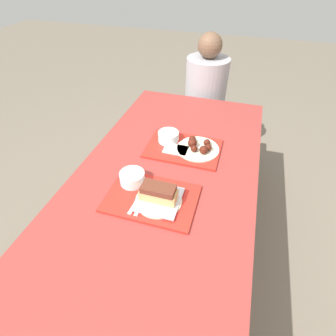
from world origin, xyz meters
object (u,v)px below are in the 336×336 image
object	(u,v)px
tray_near	(152,198)
tray_far	(183,148)
brisket_sandwich_plate	(159,196)
bowl_coleslaw_far	(168,136)
person_seated_across	(206,87)
wings_plate_far	(198,147)
bowl_coleslaw_near	(132,177)

from	to	relation	value
tray_near	tray_far	distance (m)	0.42
brisket_sandwich_plate	bowl_coleslaw_far	xyz separation A→B (m)	(-0.09, 0.46, -0.00)
tray_near	person_seated_across	distance (m)	1.31
tray_near	wings_plate_far	bearing A→B (deg)	73.03
tray_far	bowl_coleslaw_near	world-z (taller)	bowl_coleslaw_near
brisket_sandwich_plate	wings_plate_far	bearing A→B (deg)	78.29
bowl_coleslaw_far	wings_plate_far	xyz separation A→B (m)	(0.18, -0.03, -0.01)
bowl_coleslaw_far	person_seated_across	xyz separation A→B (m)	(0.07, 0.85, -0.05)
tray_far	person_seated_across	world-z (taller)	person_seated_across
bowl_coleslaw_far	wings_plate_far	world-z (taller)	same
brisket_sandwich_plate	person_seated_across	world-z (taller)	person_seated_across
bowl_coleslaw_near	brisket_sandwich_plate	distance (m)	0.18
bowl_coleslaw_near	bowl_coleslaw_far	xyz separation A→B (m)	(0.06, 0.38, 0.00)
bowl_coleslaw_near	bowl_coleslaw_far	distance (m)	0.39
person_seated_across	wings_plate_far	bearing A→B (deg)	-82.45
tray_near	bowl_coleslaw_far	bearing A→B (deg)	96.93
bowl_coleslaw_near	person_seated_across	bearing A→B (deg)	83.97
tray_far	bowl_coleslaw_far	size ratio (longest dim) A/B	3.44
brisket_sandwich_plate	bowl_coleslaw_far	bearing A→B (deg)	101.41
bowl_coleslaw_far	brisket_sandwich_plate	bearing A→B (deg)	-78.59
wings_plate_far	person_seated_across	xyz separation A→B (m)	(-0.12, 0.88, -0.04)
bowl_coleslaw_near	tray_near	bearing A→B (deg)	-29.20
bowl_coleslaw_far	tray_far	bearing A→B (deg)	-21.46
tray_near	brisket_sandwich_plate	xyz separation A→B (m)	(0.04, -0.01, 0.04)
tray_far	wings_plate_far	distance (m)	0.09
tray_near	bowl_coleslaw_near	size ratio (longest dim) A/B	3.44
brisket_sandwich_plate	person_seated_across	distance (m)	1.32
tray_near	bowl_coleslaw_near	distance (m)	0.14
tray_far	wings_plate_far	bearing A→B (deg)	5.23
person_seated_across	bowl_coleslaw_far	bearing A→B (deg)	-94.42
tray_near	wings_plate_far	xyz separation A→B (m)	(0.13, 0.42, 0.02)
tray_near	bowl_coleslaw_near	bearing A→B (deg)	150.80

